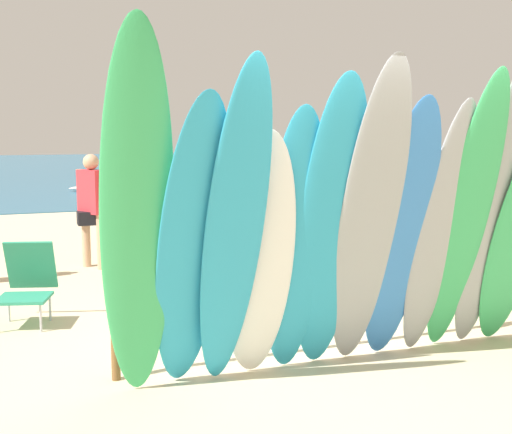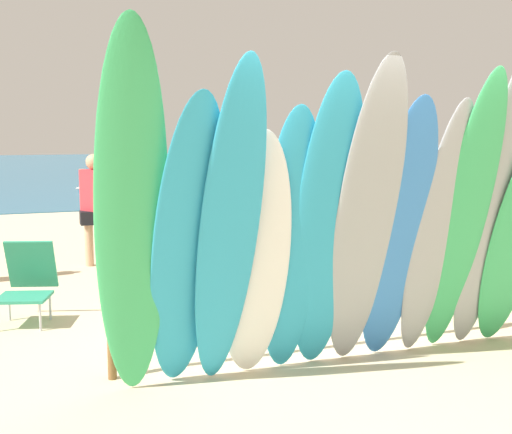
{
  "view_description": "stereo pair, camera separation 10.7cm",
  "coord_description": "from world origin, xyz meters",
  "px_view_note": "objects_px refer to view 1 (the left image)",
  "views": [
    {
      "loc": [
        -2.54,
        -4.95,
        1.96
      ],
      "look_at": [
        0.0,
        1.7,
        1.01
      ],
      "focal_mm": 44.87,
      "sensor_mm": 36.0,
      "label": 1
    },
    {
      "loc": [
        -2.44,
        -4.99,
        1.96
      ],
      "look_at": [
        0.0,
        1.7,
        1.01
      ],
      "focal_mm": 44.87,
      "sensor_mm": 36.0,
      "label": 2
    }
  ],
  "objects_px": {
    "surfboard_green_0": "(137,218)",
    "surfboard_teal_4": "(294,244)",
    "surfboard_grey_6": "(370,219)",
    "beach_chair_red": "(28,281)",
    "beachgoer_strolling": "(92,203)",
    "surfboard_rack": "(324,288)",
    "surfboard_grey_10": "(499,199)",
    "surfboard_teal_2": "(235,231)",
    "surfboard_grey_8": "(438,232)",
    "surfboard_teal_1": "(193,248)",
    "surfboard_teal_5": "(331,228)",
    "surfboard_white_3": "(260,258)",
    "beachgoer_near_rack": "(453,219)",
    "distant_boat": "(120,188)",
    "surfboard_blue_7": "(401,234)",
    "beachgoer_midbeach": "(376,189)",
    "surfboard_green_9": "(466,217)"
  },
  "relations": [
    {
      "from": "surfboard_teal_4",
      "to": "surfboard_white_3",
      "type": "bearing_deg",
      "value": -172.85
    },
    {
      "from": "surfboard_teal_2",
      "to": "surfboard_grey_10",
      "type": "relative_size",
      "value": 0.91
    },
    {
      "from": "surfboard_teal_5",
      "to": "beachgoer_midbeach",
      "type": "distance_m",
      "value": 5.83
    },
    {
      "from": "surfboard_teal_1",
      "to": "surfboard_teal_5",
      "type": "distance_m",
      "value": 1.14
    },
    {
      "from": "surfboard_white_3",
      "to": "beachgoer_near_rack",
      "type": "relative_size",
      "value": 1.29
    },
    {
      "from": "surfboard_grey_10",
      "to": "distant_boat",
      "type": "height_order",
      "value": "surfboard_grey_10"
    },
    {
      "from": "beach_chair_red",
      "to": "surfboard_rack",
      "type": "bearing_deg",
      "value": -21.23
    },
    {
      "from": "surfboard_green_0",
      "to": "surfboard_grey_10",
      "type": "distance_m",
      "value": 3.13
    },
    {
      "from": "surfboard_green_9",
      "to": "distant_boat",
      "type": "xyz_separation_m",
      "value": [
        -0.27,
        16.86,
        -1.12
      ]
    },
    {
      "from": "surfboard_teal_2",
      "to": "beachgoer_midbeach",
      "type": "distance_m",
      "value": 6.44
    },
    {
      "from": "surfboard_teal_2",
      "to": "surfboard_white_3",
      "type": "relative_size",
      "value": 1.27
    },
    {
      "from": "surfboard_blue_7",
      "to": "surfboard_white_3",
      "type": "bearing_deg",
      "value": 178.27
    },
    {
      "from": "surfboard_teal_4",
      "to": "surfboard_blue_7",
      "type": "distance_m",
      "value": 0.93
    },
    {
      "from": "surfboard_teal_2",
      "to": "beachgoer_near_rack",
      "type": "relative_size",
      "value": 1.64
    },
    {
      "from": "surfboard_rack",
      "to": "distant_boat",
      "type": "relative_size",
      "value": 1.14
    },
    {
      "from": "surfboard_green_0",
      "to": "surfboard_teal_2",
      "type": "distance_m",
      "value": 0.7
    },
    {
      "from": "surfboard_rack",
      "to": "surfboard_grey_10",
      "type": "height_order",
      "value": "surfboard_grey_10"
    },
    {
      "from": "surfboard_green_0",
      "to": "beachgoer_midbeach",
      "type": "bearing_deg",
      "value": 49.26
    },
    {
      "from": "surfboard_grey_10",
      "to": "beachgoer_midbeach",
      "type": "bearing_deg",
      "value": 65.85
    },
    {
      "from": "surfboard_grey_8",
      "to": "surfboard_grey_10",
      "type": "xyz_separation_m",
      "value": [
        0.58,
        -0.04,
        0.26
      ]
    },
    {
      "from": "surfboard_grey_6",
      "to": "surfboard_grey_10",
      "type": "relative_size",
      "value": 0.93
    },
    {
      "from": "surfboard_grey_6",
      "to": "beach_chair_red",
      "type": "relative_size",
      "value": 3.16
    },
    {
      "from": "surfboard_green_0",
      "to": "surfboard_blue_7",
      "type": "relative_size",
      "value": 1.19
    },
    {
      "from": "surfboard_teal_4",
      "to": "surfboard_grey_8",
      "type": "height_order",
      "value": "surfboard_grey_8"
    },
    {
      "from": "surfboard_rack",
      "to": "surfboard_grey_6",
      "type": "relative_size",
      "value": 1.44
    },
    {
      "from": "surfboard_white_3",
      "to": "surfboard_green_9",
      "type": "distance_m",
      "value": 1.86
    },
    {
      "from": "surfboard_grey_8",
      "to": "surfboard_teal_1",
      "type": "bearing_deg",
      "value": 175.25
    },
    {
      "from": "surfboard_grey_6",
      "to": "beachgoer_near_rack",
      "type": "bearing_deg",
      "value": 42.42
    },
    {
      "from": "beachgoer_strolling",
      "to": "distant_boat",
      "type": "bearing_deg",
      "value": -43.33
    },
    {
      "from": "surfboard_teal_1",
      "to": "beachgoer_near_rack",
      "type": "height_order",
      "value": "surfboard_teal_1"
    },
    {
      "from": "surfboard_green_0",
      "to": "surfboard_teal_1",
      "type": "height_order",
      "value": "surfboard_green_0"
    },
    {
      "from": "distant_boat",
      "to": "surfboard_grey_6",
      "type": "bearing_deg",
      "value": -92.28
    },
    {
      "from": "surfboard_green_9",
      "to": "surfboard_grey_10",
      "type": "height_order",
      "value": "surfboard_grey_10"
    },
    {
      "from": "surfboard_teal_1",
      "to": "distant_boat",
      "type": "bearing_deg",
      "value": 76.88
    },
    {
      "from": "surfboard_grey_10",
      "to": "surfboard_green_0",
      "type": "bearing_deg",
      "value": 175.47
    },
    {
      "from": "distant_boat",
      "to": "surfboard_grey_8",
      "type": "bearing_deg",
      "value": -89.89
    },
    {
      "from": "surfboard_rack",
      "to": "beachgoer_near_rack",
      "type": "xyz_separation_m",
      "value": [
        2.44,
        1.37,
        0.32
      ]
    },
    {
      "from": "surfboard_green_0",
      "to": "surfboard_teal_4",
      "type": "bearing_deg",
      "value": 9.46
    },
    {
      "from": "surfboard_grey_8",
      "to": "beachgoer_near_rack",
      "type": "relative_size",
      "value": 1.46
    },
    {
      "from": "beach_chair_red",
      "to": "distant_boat",
      "type": "bearing_deg",
      "value": 94.09
    },
    {
      "from": "surfboard_grey_10",
      "to": "beach_chair_red",
      "type": "relative_size",
      "value": 3.4
    },
    {
      "from": "beach_chair_red",
      "to": "surfboard_blue_7",
      "type": "bearing_deg",
      "value": -23.36
    },
    {
      "from": "beach_chair_red",
      "to": "surfboard_grey_8",
      "type": "bearing_deg",
      "value": -19.92
    },
    {
      "from": "surfboard_rack",
      "to": "beach_chair_red",
      "type": "bearing_deg",
      "value": 142.08
    },
    {
      "from": "beachgoer_strolling",
      "to": "surfboard_rack",
      "type": "bearing_deg",
      "value": 166.22
    },
    {
      "from": "surfboard_teal_5",
      "to": "surfboard_rack",
      "type": "bearing_deg",
      "value": 71.91
    },
    {
      "from": "surfboard_green_9",
      "to": "surfboard_grey_10",
      "type": "distance_m",
      "value": 0.37
    },
    {
      "from": "surfboard_teal_1",
      "to": "distant_boat",
      "type": "relative_size",
      "value": 0.7
    },
    {
      "from": "surfboard_rack",
      "to": "beachgoer_midbeach",
      "type": "relative_size",
      "value": 2.19
    },
    {
      "from": "surfboard_teal_4",
      "to": "surfboard_rack",
      "type": "bearing_deg",
      "value": 47.61
    }
  ]
}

